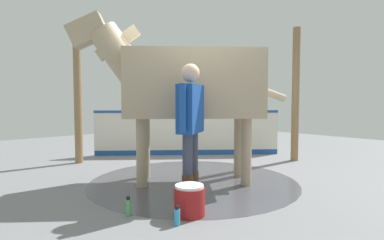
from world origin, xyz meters
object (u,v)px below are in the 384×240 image
(horse, at_px, (186,84))
(bottle_shampoo, at_px, (177,216))
(wash_bucket, at_px, (189,200))
(handler, at_px, (190,121))
(bottle_spray, at_px, (128,207))

(horse, xyz_separation_m, bottle_shampoo, (-1.24, -1.28, -1.47))
(horse, bearing_deg, wash_bucket, 89.28)
(handler, height_order, wash_bucket, handler)
(bottle_shampoo, bearing_deg, horse, 45.96)
(handler, relative_size, wash_bucket, 5.02)
(horse, distance_m, handler, 1.06)
(bottle_spray, bearing_deg, horse, 25.60)
(bottle_shampoo, relative_size, bottle_spray, 0.92)
(wash_bucket, height_order, bottle_spray, wash_bucket)
(handler, xyz_separation_m, bottle_spray, (-0.92, 0.02, -0.94))
(wash_bucket, distance_m, bottle_spray, 0.69)
(wash_bucket, bearing_deg, handler, 46.99)
(horse, xyz_separation_m, handler, (-0.56, -0.73, -0.53))
(bottle_spray, bearing_deg, handler, -1.23)
(bottle_shampoo, height_order, bottle_spray, bottle_spray)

